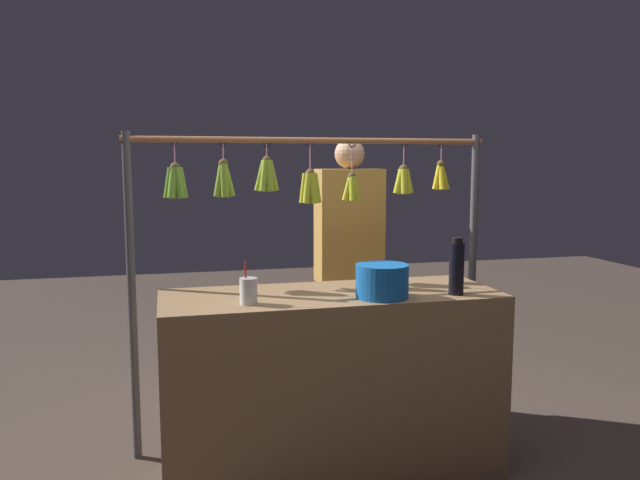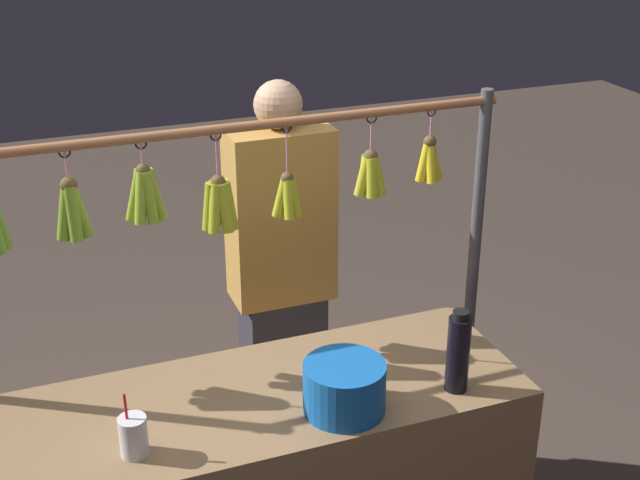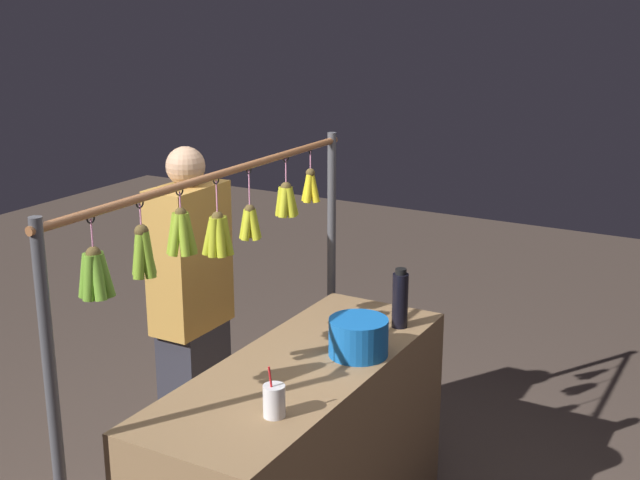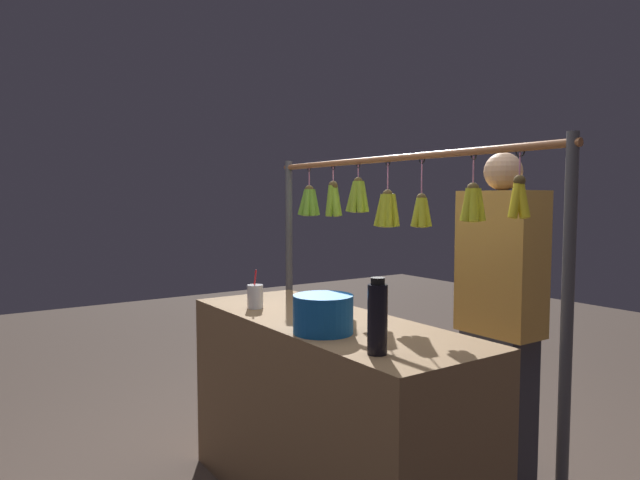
# 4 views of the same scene
# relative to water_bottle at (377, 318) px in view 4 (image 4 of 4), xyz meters

# --- Properties ---
(market_counter) EXTENTS (1.65, 0.60, 0.92)m
(market_counter) POSITION_rel_water_bottle_xyz_m (0.58, -0.18, -0.59)
(market_counter) COLOR olive
(market_counter) RESTS_ON ground
(display_rack) EXTENTS (1.98, 0.13, 1.71)m
(display_rack) POSITION_rel_water_bottle_xyz_m (0.62, -0.56, 0.21)
(display_rack) COLOR #4C4C51
(display_rack) RESTS_ON ground
(water_bottle) EXTENTS (0.07, 0.07, 0.28)m
(water_bottle) POSITION_rel_water_bottle_xyz_m (0.00, 0.00, 0.00)
(water_bottle) COLOR black
(water_bottle) RESTS_ON market_counter
(blue_bucket) EXTENTS (0.25, 0.25, 0.16)m
(blue_bucket) POSITION_rel_water_bottle_xyz_m (0.37, -0.02, -0.05)
(blue_bucket) COLOR #155FB4
(blue_bucket) RESTS_ON market_counter
(drink_cup) EXTENTS (0.08, 0.08, 0.19)m
(drink_cup) POSITION_rel_water_bottle_xyz_m (1.00, -0.04, -0.07)
(drink_cup) COLOR silver
(drink_cup) RESTS_ON market_counter
(vendor_person) EXTENTS (0.40, 0.22, 1.70)m
(vendor_person) POSITION_rel_water_bottle_xyz_m (0.24, -0.99, -0.21)
(vendor_person) COLOR #2D2D38
(vendor_person) RESTS_ON ground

